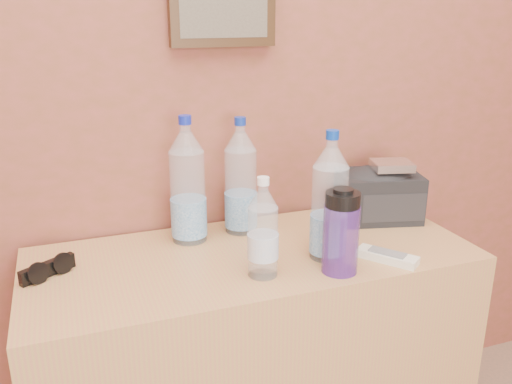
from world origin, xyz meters
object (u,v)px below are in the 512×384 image
at_px(nalgene_bottle, 341,231).
at_px(ac_remote, 387,257).
at_px(pet_large_c, 241,182).
at_px(pet_small, 263,233).
at_px(pet_large_d, 329,203).
at_px(foil_packet, 392,165).
at_px(sunglasses, 48,269).
at_px(pet_large_b, 188,187).
at_px(dresser, 254,369).
at_px(toiletry_bag, 378,193).

distance_m(nalgene_bottle, ac_remote, 0.18).
height_order(pet_large_c, pet_small, pet_large_c).
relative_size(pet_large_d, foil_packet, 2.96).
relative_size(pet_large_d, sunglasses, 2.36).
xyz_separation_m(pet_large_b, pet_small, (0.12, -0.28, -0.05)).
distance_m(pet_small, ac_remote, 0.35).
distance_m(pet_large_c, sunglasses, 0.57).
bearing_deg(pet_small, dresser, 80.43).
height_order(nalgene_bottle, toiletry_bag, nalgene_bottle).
bearing_deg(nalgene_bottle, foil_packet, 39.79).
height_order(pet_large_b, toiletry_bag, pet_large_b).
bearing_deg(dresser, pet_large_d, -26.77).
relative_size(dresser, foil_packet, 10.38).
bearing_deg(toiletry_bag, pet_small, -138.97).
distance_m(pet_large_c, ac_remote, 0.46).
xyz_separation_m(pet_large_d, pet_small, (-0.20, -0.04, -0.04)).
height_order(pet_small, nalgene_bottle, pet_small).
bearing_deg(sunglasses, dresser, -37.73).
xyz_separation_m(pet_small, sunglasses, (-0.50, 0.18, -0.09)).
relative_size(pet_small, sunglasses, 1.75).
distance_m(pet_large_b, nalgene_bottle, 0.45).
height_order(dresser, pet_large_d, pet_large_d).
bearing_deg(pet_large_c, dresser, -96.85).
bearing_deg(pet_large_c, pet_large_d, -57.94).
bearing_deg(pet_large_c, pet_small, -98.06).
height_order(nalgene_bottle, foil_packet, nalgene_bottle).
xyz_separation_m(pet_large_c, foil_packet, (0.46, -0.08, 0.03)).
relative_size(sunglasses, foil_packet, 1.26).
bearing_deg(foil_packet, ac_remote, -123.43).
xyz_separation_m(pet_small, toiletry_bag, (0.48, 0.24, -0.03)).
bearing_deg(pet_large_d, ac_remote, -29.22).
distance_m(pet_large_d, ac_remote, 0.21).
relative_size(dresser, nalgene_bottle, 5.48).
xyz_separation_m(dresser, foil_packet, (0.48, 0.08, 0.55)).
bearing_deg(nalgene_bottle, ac_remote, 4.10).
relative_size(ac_remote, toiletry_bag, 0.65).
height_order(pet_large_b, pet_large_d, pet_large_b).
distance_m(dresser, pet_large_c, 0.55).
bearing_deg(nalgene_bottle, sunglasses, 162.00).
distance_m(pet_small, foil_packet, 0.55).
relative_size(pet_large_c, ac_remote, 2.14).
bearing_deg(pet_large_b, foil_packet, -5.88).
relative_size(pet_large_d, toiletry_bag, 1.41).
xyz_separation_m(pet_large_c, nalgene_bottle, (0.15, -0.34, -0.04)).
xyz_separation_m(pet_small, ac_remote, (0.33, -0.04, -0.10)).
relative_size(pet_large_d, nalgene_bottle, 1.57).
distance_m(sunglasses, foil_packet, 1.01).
bearing_deg(toiletry_bag, foil_packet, -38.99).
bearing_deg(pet_small, pet_large_d, 11.22).
bearing_deg(pet_small, foil_packet, 23.02).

